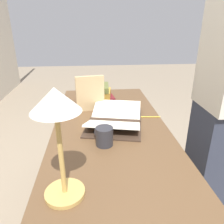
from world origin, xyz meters
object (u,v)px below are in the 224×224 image
at_px(open_book, 115,119).
at_px(book_stack_tall, 95,93).
at_px(person_reader, 219,103).
at_px(book_standing_upright, 90,93).
at_px(reading_lamp, 57,117).
at_px(coffee_mug, 104,136).
at_px(pencil, 149,117).

xyz_separation_m(open_book, book_stack_tall, (0.41, 0.12, 0.04)).
xyz_separation_m(book_stack_tall, person_reader, (-0.46, -0.77, 0.06)).
height_order(book_standing_upright, reading_lamp, reading_lamp).
distance_m(open_book, book_standing_upright, 0.29).
xyz_separation_m(coffee_mug, pencil, (0.32, -0.32, -0.05)).
xyz_separation_m(reading_lamp, person_reader, (0.57, -0.90, -0.19)).
bearing_deg(person_reader, book_stack_tall, -121.09).
xyz_separation_m(reading_lamp, pencil, (0.67, -0.49, -0.32)).
height_order(book_stack_tall, pencil, book_stack_tall).
distance_m(book_stack_tall, coffee_mug, 0.68).
bearing_deg(book_standing_upright, person_reader, -117.45).
bearing_deg(coffee_mug, open_book, -17.30).
height_order(open_book, person_reader, person_reader).
distance_m(book_stack_tall, pencil, 0.51).
relative_size(book_stack_tall, pencil, 2.04).
distance_m(book_stack_tall, person_reader, 0.90).
relative_size(coffee_mug, person_reader, 0.06).
bearing_deg(pencil, coffee_mug, 135.14).
distance_m(coffee_mug, person_reader, 0.77).
relative_size(book_stack_tall, coffee_mug, 2.92).
relative_size(book_stack_tall, person_reader, 0.17).
height_order(reading_lamp, pencil, reading_lamp).
distance_m(reading_lamp, person_reader, 1.08).
bearing_deg(person_reader, pencil, -103.70).
xyz_separation_m(book_standing_upright, reading_lamp, (-0.84, 0.10, 0.19)).
bearing_deg(reading_lamp, person_reader, -57.96).
bearing_deg(pencil, book_stack_tall, 44.25).
relative_size(open_book, reading_lamp, 1.28).
height_order(book_stack_tall, coffee_mug, book_stack_tall).
bearing_deg(book_stack_tall, book_standing_upright, 168.34).
bearing_deg(pencil, person_reader, -103.70).
height_order(reading_lamp, person_reader, person_reader).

